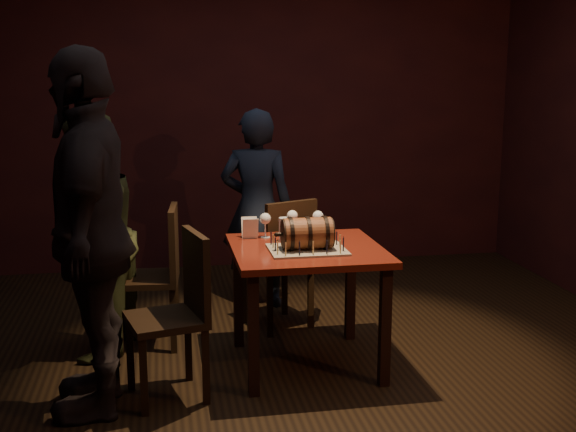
{
  "coord_description": "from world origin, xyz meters",
  "views": [
    {
      "loc": [
        -0.81,
        -4.07,
        1.79
      ],
      "look_at": [
        -0.07,
        0.05,
        0.95
      ],
      "focal_mm": 45.0,
      "sensor_mm": 36.0,
      "label": 1
    }
  ],
  "objects_px": {
    "person_back": "(257,208)",
    "wine_glass_left": "(265,220)",
    "barrel_cake": "(307,233)",
    "wine_glass_right": "(318,217)",
    "chair_left_front": "(180,306)",
    "pub_table": "(307,265)",
    "chair_left_rear": "(159,268)",
    "chair_back": "(284,257)",
    "person_left_rear": "(91,237)",
    "person_left_front": "(90,234)",
    "pint_of_ale": "(285,230)",
    "wine_glass_mid": "(292,217)"
  },
  "relations": [
    {
      "from": "barrel_cake",
      "to": "pint_of_ale",
      "type": "distance_m",
      "value": 0.28
    },
    {
      "from": "wine_glass_mid",
      "to": "person_back",
      "type": "relative_size",
      "value": 0.11
    },
    {
      "from": "wine_glass_left",
      "to": "wine_glass_mid",
      "type": "xyz_separation_m",
      "value": [
        0.19,
        0.06,
        -0.0
      ]
    },
    {
      "from": "person_left_rear",
      "to": "pub_table",
      "type": "bearing_deg",
      "value": 88.02
    },
    {
      "from": "chair_left_front",
      "to": "person_left_rear",
      "type": "distance_m",
      "value": 0.91
    },
    {
      "from": "chair_left_front",
      "to": "chair_back",
      "type": "bearing_deg",
      "value": 51.78
    },
    {
      "from": "chair_left_front",
      "to": "person_back",
      "type": "distance_m",
      "value": 1.67
    },
    {
      "from": "barrel_cake",
      "to": "wine_glass_right",
      "type": "height_order",
      "value": "barrel_cake"
    },
    {
      "from": "wine_glass_mid",
      "to": "chair_left_rear",
      "type": "distance_m",
      "value": 0.94
    },
    {
      "from": "chair_left_rear",
      "to": "barrel_cake",
      "type": "bearing_deg",
      "value": -34.51
    },
    {
      "from": "person_back",
      "to": "person_left_front",
      "type": "xyz_separation_m",
      "value": [
        -1.09,
        -1.6,
        0.2
      ]
    },
    {
      "from": "pint_of_ale",
      "to": "chair_left_rear",
      "type": "height_order",
      "value": "chair_left_rear"
    },
    {
      "from": "barrel_cake",
      "to": "person_left_rear",
      "type": "bearing_deg",
      "value": 158.81
    },
    {
      "from": "wine_glass_left",
      "to": "person_left_front",
      "type": "relative_size",
      "value": 0.08
    },
    {
      "from": "pint_of_ale",
      "to": "person_back",
      "type": "xyz_separation_m",
      "value": [
        -0.03,
        1.05,
        -0.06
      ]
    },
    {
      "from": "chair_left_front",
      "to": "person_back",
      "type": "xyz_separation_m",
      "value": [
        0.64,
        1.52,
        0.24
      ]
    },
    {
      "from": "chair_left_rear",
      "to": "pub_table",
      "type": "bearing_deg",
      "value": -30.02
    },
    {
      "from": "person_left_front",
      "to": "person_back",
      "type": "bearing_deg",
      "value": 147.51
    },
    {
      "from": "pint_of_ale",
      "to": "wine_glass_mid",
      "type": "bearing_deg",
      "value": 65.28
    },
    {
      "from": "wine_glass_right",
      "to": "chair_left_rear",
      "type": "distance_m",
      "value": 1.1
    },
    {
      "from": "pub_table",
      "to": "person_left_rear",
      "type": "height_order",
      "value": "person_left_rear"
    },
    {
      "from": "wine_glass_mid",
      "to": "chair_left_rear",
      "type": "bearing_deg",
      "value": 169.62
    },
    {
      "from": "pub_table",
      "to": "chair_left_rear",
      "type": "bearing_deg",
      "value": 149.98
    },
    {
      "from": "pint_of_ale",
      "to": "person_left_front",
      "type": "bearing_deg",
      "value": -154.16
    },
    {
      "from": "person_back",
      "to": "wine_glass_left",
      "type": "bearing_deg",
      "value": 100.99
    },
    {
      "from": "wine_glass_left",
      "to": "chair_left_rear",
      "type": "distance_m",
      "value": 0.79
    },
    {
      "from": "wine_glass_left",
      "to": "wine_glass_right",
      "type": "bearing_deg",
      "value": 2.7
    },
    {
      "from": "person_back",
      "to": "person_left_front",
      "type": "height_order",
      "value": "person_left_front"
    },
    {
      "from": "wine_glass_right",
      "to": "person_left_rear",
      "type": "distance_m",
      "value": 1.44
    },
    {
      "from": "pub_table",
      "to": "wine_glass_mid",
      "type": "distance_m",
      "value": 0.42
    },
    {
      "from": "chair_left_front",
      "to": "pub_table",
      "type": "bearing_deg",
      "value": 20.7
    },
    {
      "from": "pub_table",
      "to": "chair_back",
      "type": "height_order",
      "value": "chair_back"
    },
    {
      "from": "wine_glass_left",
      "to": "chair_left_front",
      "type": "relative_size",
      "value": 0.17
    },
    {
      "from": "chair_back",
      "to": "person_left_rear",
      "type": "relative_size",
      "value": 0.6
    },
    {
      "from": "chair_left_front",
      "to": "barrel_cake",
      "type": "bearing_deg",
      "value": 15.29
    },
    {
      "from": "wine_glass_mid",
      "to": "person_back",
      "type": "height_order",
      "value": "person_back"
    },
    {
      "from": "chair_back",
      "to": "chair_left_front",
      "type": "distance_m",
      "value": 1.21
    },
    {
      "from": "wine_glass_left",
      "to": "person_left_rear",
      "type": "bearing_deg",
      "value": 173.68
    },
    {
      "from": "wine_glass_right",
      "to": "pint_of_ale",
      "type": "height_order",
      "value": "wine_glass_right"
    },
    {
      "from": "pint_of_ale",
      "to": "chair_back",
      "type": "xyz_separation_m",
      "value": [
        0.08,
        0.48,
        -0.3
      ]
    },
    {
      "from": "wine_glass_left",
      "to": "pub_table",
      "type": "bearing_deg",
      "value": -54.06
    },
    {
      "from": "chair_back",
      "to": "person_left_front",
      "type": "xyz_separation_m",
      "value": [
        -1.2,
        -1.02,
        0.44
      ]
    },
    {
      "from": "chair_left_rear",
      "to": "person_left_rear",
      "type": "height_order",
      "value": "person_left_rear"
    },
    {
      "from": "chair_left_front",
      "to": "pint_of_ale",
      "type": "bearing_deg",
      "value": 34.98
    },
    {
      "from": "chair_left_front",
      "to": "person_back",
      "type": "height_order",
      "value": "person_back"
    },
    {
      "from": "person_left_front",
      "to": "person_left_rear",
      "type": "bearing_deg",
      "value": -172.9
    },
    {
      "from": "person_left_rear",
      "to": "wine_glass_left",
      "type": "bearing_deg",
      "value": 99.27
    },
    {
      "from": "chair_back",
      "to": "pint_of_ale",
      "type": "bearing_deg",
      "value": -99.06
    },
    {
      "from": "pub_table",
      "to": "barrel_cake",
      "type": "relative_size",
      "value": 2.59
    },
    {
      "from": "wine_glass_mid",
      "to": "chair_left_front",
      "type": "distance_m",
      "value": 1.05
    }
  ]
}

